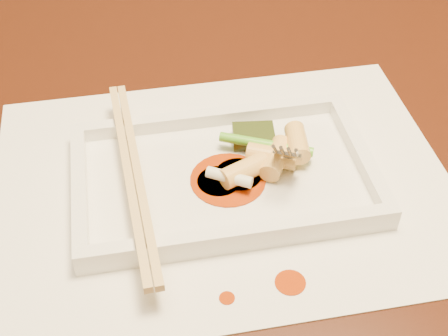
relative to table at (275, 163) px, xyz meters
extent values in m
cube|color=black|center=(0.00, 0.00, 0.08)|extent=(1.40, 0.90, 0.04)
cube|color=white|center=(-0.08, -0.12, 0.10)|extent=(0.40, 0.30, 0.00)
cylinder|color=#A33004|center=(-0.05, -0.24, 0.10)|extent=(0.02, 0.02, 0.00)
cylinder|color=#A33004|center=(-0.10, -0.24, 0.10)|extent=(0.01, 0.01, 0.00)
cube|color=white|center=(-0.08, -0.12, 0.11)|extent=(0.26, 0.16, 0.01)
cube|color=white|center=(-0.08, -0.05, 0.12)|extent=(0.26, 0.01, 0.01)
cube|color=white|center=(-0.08, -0.20, 0.12)|extent=(0.26, 0.01, 0.01)
cube|color=white|center=(-0.21, -0.12, 0.12)|extent=(0.01, 0.14, 0.01)
cube|color=white|center=(0.04, -0.12, 0.12)|extent=(0.01, 0.14, 0.01)
cube|color=black|center=(-0.05, -0.08, 0.12)|extent=(0.04, 0.03, 0.01)
cylinder|color=#EAEACC|center=(-0.08, -0.14, 0.12)|extent=(0.04, 0.03, 0.01)
cylinder|color=#429B19|center=(-0.04, -0.10, 0.12)|extent=(0.08, 0.04, 0.01)
cube|color=tan|center=(-0.16, -0.12, 0.13)|extent=(0.02, 0.24, 0.01)
cube|color=tan|center=(-0.16, -0.12, 0.13)|extent=(0.02, 0.24, 0.01)
cylinder|color=#A33004|center=(-0.08, -0.13, 0.11)|extent=(0.07, 0.07, 0.00)
cylinder|color=#A33004|center=(-0.09, -0.13, 0.11)|extent=(0.04, 0.04, 0.00)
cylinder|color=#A33004|center=(-0.07, -0.12, 0.11)|extent=(0.04, 0.04, 0.00)
cylinder|color=#F3D071|center=(-0.04, -0.12, 0.12)|extent=(0.05, 0.04, 0.02)
cylinder|color=#F3D071|center=(-0.04, -0.12, 0.12)|extent=(0.04, 0.05, 0.02)
cylinder|color=#F3D071|center=(-0.01, -0.11, 0.13)|extent=(0.02, 0.04, 0.02)
cylinder|color=#F3D071|center=(-0.07, -0.13, 0.12)|extent=(0.05, 0.03, 0.02)
camera|label=1|loc=(-0.15, -0.50, 0.49)|focal=50.00mm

